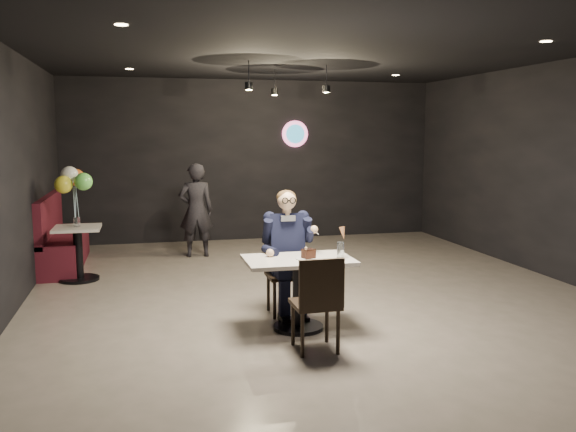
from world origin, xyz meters
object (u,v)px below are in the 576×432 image
object	(u,v)px
sundae_glass	(340,250)
passerby	(196,210)
main_table	(298,294)
chair_near	(315,302)
seated_man	(286,251)
booth_bench	(64,231)
side_table	(78,253)
balloon_vase	(77,222)
chair_far	(286,274)

from	to	relation	value
sundae_glass	passerby	world-z (taller)	passerby
main_table	chair_near	bearing A→B (deg)	-90.00
seated_man	main_table	bearing A→B (deg)	-90.00
booth_bench	side_table	distance (m)	1.06
balloon_vase	booth_bench	bearing A→B (deg)	106.70
chair_near	balloon_vase	bearing A→B (deg)	125.18
chair_near	seated_man	distance (m)	1.21
passerby	booth_bench	bearing A→B (deg)	8.96
seated_man	chair_far	bearing A→B (deg)	0.00
sundae_glass	balloon_vase	bearing A→B (deg)	135.33
side_table	balloon_vase	size ratio (longest dim) A/B	5.69
sundae_glass	booth_bench	bearing A→B (deg)	129.53
booth_bench	passerby	bearing A→B (deg)	7.70
chair_near	booth_bench	xyz separation A→B (m)	(-2.73, 4.37, 0.08)
chair_far	passerby	size ratio (longest dim) A/B	0.60
sundae_glass	side_table	bearing A→B (deg)	135.33
sundae_glass	booth_bench	xyz separation A→B (m)	(-3.15, 3.82, -0.29)
side_table	sundae_glass	bearing A→B (deg)	-44.67
chair_near	sundae_glass	world-z (taller)	chair_near
side_table	chair_near	bearing A→B (deg)	-54.25
passerby	chair_far	bearing A→B (deg)	102.62
passerby	sundae_glass	bearing A→B (deg)	106.59
chair_near	balloon_vase	world-z (taller)	chair_near
chair_far	side_table	size ratio (longest dim) A/B	1.19
seated_man	balloon_vase	bearing A→B (deg)	137.92
seated_man	side_table	xyz separation A→B (m)	(-2.43, 2.19, -0.33)
main_table	sundae_glass	world-z (taller)	sundae_glass
main_table	passerby	distance (m)	4.09
chair_far	booth_bench	distance (m)	4.20
main_table	chair_near	size ratio (longest dim) A/B	1.20
sundae_glass	side_table	xyz separation A→B (m)	(-2.85, 2.82, -0.45)
main_table	side_table	bearing A→B (deg)	131.52
chair_near	booth_bench	size ratio (longest dim) A/B	0.42
main_table	passerby	xyz separation A→B (m)	(-0.70, 4.01, 0.39)
booth_bench	sundae_glass	bearing A→B (deg)	-50.47
main_table	balloon_vase	bearing A→B (deg)	131.52
chair_near	side_table	bearing A→B (deg)	125.18
side_table	balloon_vase	world-z (taller)	balloon_vase
chair_near	side_table	size ratio (longest dim) A/B	1.19
chair_far	seated_man	size ratio (longest dim) A/B	0.64
booth_bench	balloon_vase	size ratio (longest dim) A/B	16.01
balloon_vase	sundae_glass	bearing A→B (deg)	-44.67
chair_near	seated_man	xyz separation A→B (m)	(0.00, 1.18, 0.26)
chair_far	chair_near	xyz separation A→B (m)	(0.00, -1.18, 0.00)
sundae_glass	balloon_vase	distance (m)	4.01
chair_far	seated_man	world-z (taller)	seated_man
main_table	passerby	size ratio (longest dim) A/B	0.72
sundae_glass	passerby	size ratio (longest dim) A/B	0.11
side_table	main_table	bearing A→B (deg)	-48.48
chair_far	booth_bench	world-z (taller)	booth_bench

